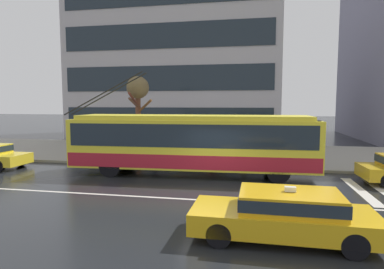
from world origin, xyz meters
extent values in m
plane|color=black|center=(0.00, 0.00, 0.00)|extent=(160.00, 160.00, 0.00)
cube|color=gray|center=(0.00, 9.51, 0.07)|extent=(80.00, 10.00, 0.14)
cube|color=beige|center=(5.83, 1.25, 0.00)|extent=(0.44, 4.40, 0.01)
cube|color=silver|center=(0.00, -1.20, 0.00)|extent=(72.00, 0.14, 0.01)
cube|color=yellow|center=(-1.37, 2.91, 1.57)|extent=(11.88, 2.90, 2.30)
cube|color=yellow|center=(-1.37, 2.91, 2.82)|extent=(11.16, 2.62, 0.20)
cube|color=#1E2833|center=(-1.37, 2.91, 2.03)|extent=(11.41, 2.91, 1.06)
cube|color=#B01E2E|center=(-1.37, 2.91, 0.83)|extent=(11.76, 2.92, 0.64)
cube|color=#1E2833|center=(4.48, 3.11, 2.03)|extent=(0.20, 2.19, 1.15)
cube|color=black|center=(4.33, 3.11, 2.62)|extent=(0.23, 1.90, 0.28)
cylinder|color=black|center=(-5.79, 3.11, 3.97)|extent=(4.13, 0.20, 2.15)
cylinder|color=black|center=(-5.77, 2.41, 3.97)|extent=(4.13, 0.20, 2.15)
cylinder|color=black|center=(2.60, 4.14, 0.52)|extent=(1.05, 0.34, 1.04)
cylinder|color=black|center=(2.68, 1.96, 0.52)|extent=(1.05, 0.34, 1.04)
cylinder|color=black|center=(-5.18, 3.87, 0.52)|extent=(1.05, 0.34, 1.04)
cylinder|color=black|center=(-5.10, 1.68, 0.52)|extent=(1.05, 0.34, 1.04)
cube|color=gold|center=(2.34, -4.18, 0.51)|extent=(4.67, 1.87, 0.55)
cube|color=gold|center=(2.52, -4.19, 1.02)|extent=(2.53, 1.59, 0.48)
cube|color=#1E2833|center=(2.52, -4.19, 1.05)|extent=(2.57, 1.61, 0.31)
cube|color=silver|center=(2.52, -4.19, 1.33)|extent=(0.28, 0.16, 0.12)
cylinder|color=black|center=(0.79, -4.97, 0.31)|extent=(0.62, 0.21, 0.62)
cylinder|color=black|center=(0.81, -3.36, 0.31)|extent=(0.62, 0.21, 0.62)
cylinder|color=black|center=(3.86, -5.01, 0.31)|extent=(0.62, 0.21, 0.62)
cylinder|color=black|center=(3.88, -3.40, 0.31)|extent=(0.62, 0.21, 0.62)
cylinder|color=black|center=(6.97, 3.49, 0.31)|extent=(0.63, 0.23, 0.62)
cylinder|color=black|center=(-11.20, 3.31, 0.31)|extent=(0.62, 0.21, 0.62)
cylinder|color=gray|center=(0.01, 5.84, 1.43)|extent=(0.08, 0.08, 2.57)
cylinder|color=gray|center=(-3.63, 5.84, 1.43)|extent=(0.08, 0.08, 2.57)
cylinder|color=gray|center=(0.01, 7.42, 1.43)|extent=(0.08, 0.08, 2.57)
cylinder|color=gray|center=(-3.63, 7.42, 1.43)|extent=(0.08, 0.08, 2.57)
cube|color=#99ADB2|center=(-1.81, 7.42, 1.48)|extent=(3.46, 0.04, 2.06)
cube|color=#B2B2B7|center=(-1.81, 6.63, 2.75)|extent=(3.94, 1.88, 0.08)
cube|color=brown|center=(-1.81, 7.03, 0.59)|extent=(2.55, 0.36, 0.08)
cylinder|color=navy|center=(-4.17, 6.09, 0.57)|extent=(0.14, 0.14, 0.85)
cylinder|color=navy|center=(-4.32, 6.03, 0.57)|extent=(0.14, 0.14, 0.85)
cylinder|color=#8B705F|center=(-4.25, 6.06, 1.28)|extent=(0.46, 0.46, 0.56)
sphere|color=#B7B28C|center=(-4.25, 6.06, 1.67)|extent=(0.24, 0.24, 0.24)
cylinder|color=#4F5151|center=(1.14, 6.56, 0.58)|extent=(0.14, 0.14, 0.87)
cylinder|color=#4F5151|center=(0.98, 6.59, 0.58)|extent=(0.14, 0.14, 0.87)
cylinder|color=#565250|center=(1.06, 6.57, 1.32)|extent=(0.42, 0.42, 0.62)
sphere|color=tan|center=(1.06, 6.57, 1.74)|extent=(0.22, 0.22, 0.22)
cone|color=#288545|center=(1.18, 6.55, 2.03)|extent=(1.39, 1.39, 0.31)
cylinder|color=#333333|center=(1.18, 6.55, 1.49)|extent=(0.02, 0.02, 0.77)
cylinder|color=black|center=(-0.83, 6.88, 0.53)|extent=(0.14, 0.14, 0.79)
cylinder|color=black|center=(-0.91, 7.01, 0.53)|extent=(0.14, 0.14, 0.79)
cylinder|color=maroon|center=(-0.87, 6.94, 1.22)|extent=(0.49, 0.49, 0.59)
sphere|color=tan|center=(-0.87, 6.94, 1.63)|extent=(0.24, 0.24, 0.24)
cylinder|color=brown|center=(-5.97, 7.96, 2.03)|extent=(0.35, 0.35, 3.79)
cylinder|color=brown|center=(-5.43, 7.70, 3.30)|extent=(1.22, 0.70, 0.93)
cylinder|color=brown|center=(-6.05, 7.37, 3.74)|extent=(0.32, 1.29, 0.94)
cylinder|color=brown|center=(-6.05, 7.39, 3.52)|extent=(0.32, 1.23, 0.70)
sphere|color=brown|center=(-5.97, 7.96, 4.53)|extent=(1.48, 1.48, 1.48)
cube|color=#AEABB4|center=(-6.21, 21.57, 9.18)|extent=(20.03, 12.14, 18.36)
cube|color=#1E2833|center=(-6.21, 15.47, 2.02)|extent=(18.83, 0.06, 2.20)
cube|color=#1E2833|center=(-6.21, 15.47, 5.69)|extent=(18.83, 0.06, 2.20)
cube|color=#1E2833|center=(-6.21, 15.47, 9.36)|extent=(18.83, 0.06, 2.20)
camera|label=1|loc=(1.59, -12.61, 3.51)|focal=30.52mm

